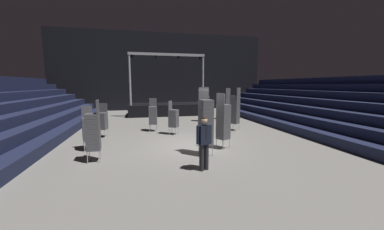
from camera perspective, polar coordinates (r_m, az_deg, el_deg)
ground_plane at (r=9.84m, az=0.37°, el=-8.18°), size 22.00×30.00×0.10m
arena_end_wall at (r=24.35m, az=-7.76°, el=10.84°), size 22.00×0.30×8.00m
bleacher_bank_right at (r=14.70m, az=33.06°, el=2.29°), size 5.25×24.00×3.15m
stage_riser at (r=19.97m, az=-6.46°, el=1.74°), size 6.49×2.87×5.16m
man_with_tie at (r=6.93m, az=3.12°, el=-6.39°), size 0.56×0.36×1.70m
chair_stack_front_left at (r=8.40m, az=-23.83°, el=-3.77°), size 0.46×0.46×2.14m
chair_stack_front_right at (r=17.34m, az=8.71°, el=2.83°), size 0.54×0.54×2.39m
chair_stack_mid_left at (r=9.99m, az=-24.86°, el=-3.07°), size 0.54×0.54×1.79m
chair_stack_mid_right at (r=9.35m, az=7.94°, el=-1.55°), size 0.60×0.60×2.31m
chair_stack_mid_centre at (r=8.35m, az=3.52°, el=-1.72°), size 0.52×0.52×2.56m
chair_stack_rear_left at (r=13.20m, az=10.87°, el=1.45°), size 0.62×0.62×2.48m
chair_stack_rear_right at (r=12.97m, az=-9.88°, el=0.06°), size 0.49×0.49×1.88m
chair_stack_rear_centre at (r=16.12m, az=3.61°, el=2.39°), size 0.53×0.53×2.31m
chair_stack_aisle_left at (r=12.19m, az=-21.85°, el=-1.27°), size 0.53×0.53×1.71m
chair_stack_aisle_right at (r=11.97m, az=-4.73°, el=-0.69°), size 0.60×0.60×1.79m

